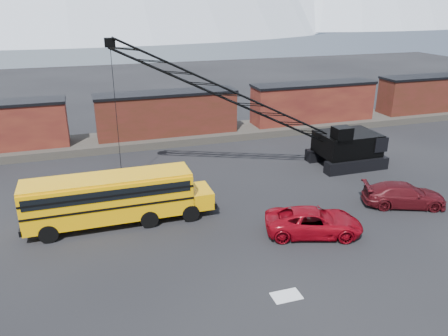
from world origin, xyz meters
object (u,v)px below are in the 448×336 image
object	(u,v)px
school_bus	(115,197)
crawler_crane	(248,103)
maroon_suv	(404,195)
red_pickup	(314,222)

from	to	relation	value
school_bus	crawler_crane	distance (m)	12.56
crawler_crane	maroon_suv	bearing A→B (deg)	-47.23
maroon_suv	school_bus	bearing A→B (deg)	100.70
red_pickup	crawler_crane	bearing A→B (deg)	19.90
school_bus	maroon_suv	world-z (taller)	school_bus
red_pickup	crawler_crane	distance (m)	11.43
school_bus	maroon_suv	distance (m)	19.08
school_bus	maroon_suv	xyz separation A→B (m)	(18.74, -3.44, -1.00)
red_pickup	maroon_suv	bearing A→B (deg)	-60.86
red_pickup	maroon_suv	world-z (taller)	red_pickup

